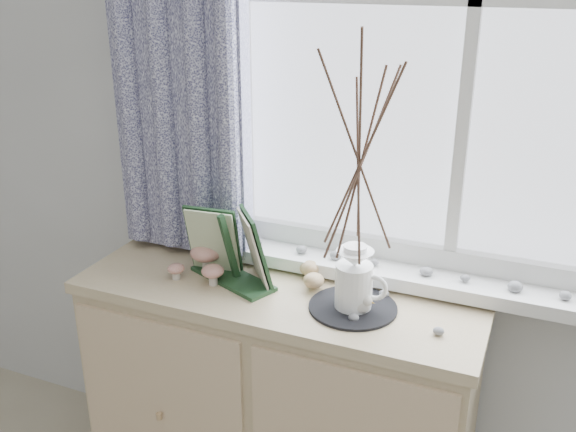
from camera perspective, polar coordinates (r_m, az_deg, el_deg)
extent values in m
cube|color=silver|center=(1.90, 6.31, 8.22)|extent=(4.00, 0.04, 2.60)
cube|color=white|center=(1.91, 13.74, -5.66)|extent=(1.45, 0.16, 0.04)
cube|color=tan|center=(2.14, -0.75, -16.86)|extent=(1.17, 0.43, 0.81)
cube|color=tan|center=(1.90, -0.81, -6.78)|extent=(1.20, 0.45, 0.03)
cube|color=#CFB48F|center=(2.10, -11.03, -18.10)|extent=(0.55, 0.01, 0.75)
cylinder|color=beige|center=(1.99, -7.23, -4.08)|extent=(0.03, 0.03, 0.06)
ellipsoid|color=#AA2405|center=(1.97, -7.27, -3.21)|extent=(0.10, 0.10, 0.05)
cylinder|color=beige|center=(1.91, -6.68, -5.50)|extent=(0.03, 0.03, 0.04)
ellipsoid|color=#AA2405|center=(1.90, -6.71, -4.89)|extent=(0.07, 0.07, 0.04)
cylinder|color=beige|center=(1.96, -9.90, -5.08)|extent=(0.02, 0.02, 0.03)
ellipsoid|color=#AA2405|center=(1.95, -9.93, -4.63)|extent=(0.05, 0.05, 0.03)
ellipsoid|color=tan|center=(1.86, 2.31, -5.74)|extent=(0.06, 0.05, 0.07)
ellipsoid|color=tan|center=(1.94, 1.93, -4.66)|extent=(0.06, 0.05, 0.07)
cylinder|color=black|center=(1.79, 5.78, -8.07)|extent=(0.24, 0.24, 0.01)
cylinder|color=white|center=(1.76, 5.86, -6.19)|extent=(0.10, 0.10, 0.12)
cone|color=white|center=(1.72, 5.97, -3.76)|extent=(0.10, 0.10, 0.05)
cylinder|color=white|center=(1.71, 6.00, -3.07)|extent=(0.06, 0.06, 0.03)
torus|color=white|center=(1.74, 7.66, -6.33)|extent=(0.08, 0.01, 0.08)
ellipsoid|color=#979799|center=(1.73, 5.86, -8.99)|extent=(0.03, 0.03, 0.02)
ellipsoid|color=#979799|center=(1.85, 8.53, -6.86)|extent=(0.03, 0.03, 0.02)
ellipsoid|color=#979799|center=(1.71, 13.23, -9.95)|extent=(0.03, 0.03, 0.02)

